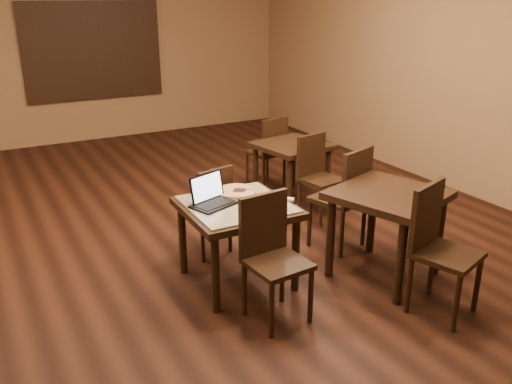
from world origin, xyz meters
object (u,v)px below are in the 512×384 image
tiled_table (237,214)px  chair_main_near (271,250)px  laptop (210,197)px  other_table_a (292,153)px  pizza_pan (237,192)px  chair_main_far (210,206)px  other_table_a_chair_near (317,172)px  other_table_c_chair_far (346,193)px  other_table_a_chair_far (270,148)px  other_table_c (388,206)px  other_table_c_chair_near (437,242)px

tiled_table → chair_main_near: chair_main_near is taller
chair_main_near → laptop: 0.79m
other_table_a → pizza_pan: bearing=-147.7°
chair_main_far → other_table_a: (1.51, 0.89, 0.10)m
pizza_pan → other_table_a_chair_near: (1.39, 0.70, -0.22)m
pizza_pan → other_table_a: 1.90m
other_table_a_chair_near → other_table_c_chair_far: size_ratio=0.90×
other_table_a → other_table_a_chair_near: (-0.01, -0.57, -0.08)m
other_table_a_chair_far → other_table_c: 2.64m
chair_main_near → chair_main_far: 1.23m
other_table_a → other_table_a_chair_near: size_ratio=0.95×
chair_main_far → other_table_a_chair_near: (1.49, 0.32, 0.03)m
tiled_table → other_table_a_chair_far: size_ratio=0.97×
chair_main_near → pizza_pan: bearing=76.4°
tiled_table → laptop: size_ratio=2.17×
tiled_table → pizza_pan: 0.29m
other_table_a_chair_far → other_table_c_chair_near: 3.27m
other_table_c_chair_far → laptop: bearing=-19.0°
other_table_c_chair_near → other_table_c_chair_far: size_ratio=1.00×
chair_main_near → other_table_c: 1.26m
tiled_table → other_table_a_chair_far: 2.59m
other_table_a_chair_far → other_table_c: size_ratio=0.87×
other_table_c_chair_far → chair_main_near: bearing=10.5°
tiled_table → other_table_a_chair_near: 1.79m
other_table_c_chair_near → other_table_c_chair_far: (0.06, 1.26, 0.00)m
chair_main_near → other_table_a_chair_far: 3.10m
chair_main_near → other_table_c_chair_far: bearing=23.5°
laptop → pizza_pan: size_ratio=1.22×
chair_main_near → other_table_c: (1.25, 0.06, 0.11)m
pizza_pan → laptop: bearing=-157.7°
tiled_table → chair_main_near: (-0.01, -0.61, -0.08)m
chair_main_near → other_table_c_chair_near: other_table_c_chair_near is taller
laptop → other_table_c_chair_far: other_table_c_chair_far is taller
other_table_a_chair_near → other_table_a_chair_far: 1.13m
laptop → pizza_pan: 0.35m
chair_main_far → other_table_c: 1.70m
pizza_pan → other_table_c: other_table_c is taller
chair_main_far → other_table_c_chair_near: (1.19, -1.80, 0.08)m
chair_main_far → other_table_c_chair_near: other_table_c_chair_near is taller
pizza_pan → other_table_a_chair_near: size_ratio=0.36×
pizza_pan → other_table_a_chair_far: (1.42, 1.83, -0.22)m
other_table_a_chair_near → other_table_a_chair_far: size_ratio=1.00×
tiled_table → other_table_c_chair_near: size_ratio=0.87×
other_table_c_chair_near → chair_main_near: bearing=137.1°
other_table_a_chair_far → other_table_c_chair_far: size_ratio=0.90×
other_table_c_chair_far → other_table_a_chair_near: bearing=-123.9°
tiled_table → laptop: 0.28m
chair_main_near → chair_main_far: (0.03, 1.23, -0.06)m
chair_main_far → other_table_c_chair_far: other_table_c_chair_far is taller
tiled_table → other_table_c_chair_far: (1.27, 0.08, -0.05)m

